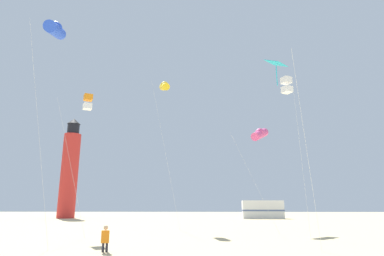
{
  "coord_description": "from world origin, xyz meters",
  "views": [
    {
      "loc": [
        2.55,
        -6.72,
        2.0
      ],
      "look_at": [
        1.77,
        12.91,
        6.8
      ],
      "focal_mm": 29.78,
      "sensor_mm": 36.0,
      "label": 1
    }
  ],
  "objects_px": {
    "kite_box_orange": "(88,102)",
    "kite_tube_rainbow": "(260,134)",
    "kite_tube_gold": "(164,86)",
    "kite_box_white": "(287,85)",
    "kite_flyer_standing": "(105,238)",
    "rv_van_white": "(263,210)",
    "kite_tube_blue": "(55,30)",
    "kite_diamond_cyan": "(278,70)",
    "lighthouse_distant": "(70,170)"
  },
  "relations": [
    {
      "from": "kite_tube_rainbow",
      "to": "kite_tube_blue",
      "type": "height_order",
      "value": "kite_tube_blue"
    },
    {
      "from": "kite_tube_rainbow",
      "to": "rv_van_white",
      "type": "relative_size",
      "value": 1.32
    },
    {
      "from": "kite_flyer_standing",
      "to": "kite_box_orange",
      "type": "bearing_deg",
      "value": -75.88
    },
    {
      "from": "kite_tube_gold",
      "to": "kite_box_white",
      "type": "xyz_separation_m",
      "value": [
        9.69,
        -7.45,
        -2.95
      ]
    },
    {
      "from": "kite_diamond_cyan",
      "to": "kite_box_white",
      "type": "distance_m",
      "value": 7.08
    },
    {
      "from": "kite_flyer_standing",
      "to": "kite_tube_rainbow",
      "type": "xyz_separation_m",
      "value": [
        9.06,
        11.83,
        7.25
      ]
    },
    {
      "from": "kite_tube_rainbow",
      "to": "lighthouse_distant",
      "type": "height_order",
      "value": "lighthouse_distant"
    },
    {
      "from": "kite_tube_rainbow",
      "to": "kite_box_orange",
      "type": "height_order",
      "value": "kite_box_orange"
    },
    {
      "from": "kite_tube_blue",
      "to": "kite_box_white",
      "type": "xyz_separation_m",
      "value": [
        14.41,
        5.28,
        -1.59
      ]
    },
    {
      "from": "kite_box_white",
      "to": "rv_van_white",
      "type": "bearing_deg",
      "value": 83.98
    },
    {
      "from": "kite_tube_rainbow",
      "to": "kite_box_white",
      "type": "relative_size",
      "value": 0.79
    },
    {
      "from": "kite_flyer_standing",
      "to": "kite_box_white",
      "type": "xyz_separation_m",
      "value": [
        10.25,
        6.9,
        9.67
      ]
    },
    {
      "from": "kite_box_orange",
      "to": "lighthouse_distant",
      "type": "relative_size",
      "value": 0.6
    },
    {
      "from": "kite_box_white",
      "to": "lighthouse_distant",
      "type": "relative_size",
      "value": 0.65
    },
    {
      "from": "kite_box_orange",
      "to": "rv_van_white",
      "type": "xyz_separation_m",
      "value": [
        17.81,
        30.53,
        -8.09
      ]
    },
    {
      "from": "kite_tube_blue",
      "to": "lighthouse_distant",
      "type": "distance_m",
      "value": 39.55
    },
    {
      "from": "kite_tube_gold",
      "to": "rv_van_white",
      "type": "relative_size",
      "value": 2.15
    },
    {
      "from": "kite_tube_blue",
      "to": "lighthouse_distant",
      "type": "bearing_deg",
      "value": 111.17
    },
    {
      "from": "kite_flyer_standing",
      "to": "kite_box_orange",
      "type": "distance_m",
      "value": 12.46
    },
    {
      "from": "kite_flyer_standing",
      "to": "kite_diamond_cyan",
      "type": "xyz_separation_m",
      "value": [
        8.09,
        0.37,
        7.99
      ]
    },
    {
      "from": "kite_tube_gold",
      "to": "kite_box_orange",
      "type": "bearing_deg",
      "value": -125.78
    },
    {
      "from": "kite_diamond_cyan",
      "to": "lighthouse_distant",
      "type": "relative_size",
      "value": 0.55
    },
    {
      "from": "rv_van_white",
      "to": "kite_flyer_standing",
      "type": "bearing_deg",
      "value": -108.42
    },
    {
      "from": "kite_diamond_cyan",
      "to": "lighthouse_distant",
      "type": "bearing_deg",
      "value": 124.89
    },
    {
      "from": "kite_diamond_cyan",
      "to": "kite_box_white",
      "type": "height_order",
      "value": "kite_box_white"
    },
    {
      "from": "kite_box_orange",
      "to": "kite_tube_blue",
      "type": "xyz_separation_m",
      "value": [
        0.1,
        -6.03,
        2.4
      ]
    },
    {
      "from": "kite_tube_blue",
      "to": "kite_box_white",
      "type": "distance_m",
      "value": 15.43
    },
    {
      "from": "kite_tube_rainbow",
      "to": "kite_diamond_cyan",
      "type": "bearing_deg",
      "value": -94.83
    },
    {
      "from": "kite_flyer_standing",
      "to": "kite_diamond_cyan",
      "type": "bearing_deg",
      "value": 167.64
    },
    {
      "from": "kite_diamond_cyan",
      "to": "kite_box_orange",
      "type": "bearing_deg",
      "value": 149.47
    },
    {
      "from": "kite_tube_blue",
      "to": "lighthouse_distant",
      "type": "relative_size",
      "value": 0.75
    },
    {
      "from": "kite_tube_blue",
      "to": "kite_tube_rainbow",
      "type": "bearing_deg",
      "value": 37.66
    },
    {
      "from": "kite_flyer_standing",
      "to": "lighthouse_distant",
      "type": "relative_size",
      "value": 0.07
    },
    {
      "from": "kite_diamond_cyan",
      "to": "rv_van_white",
      "type": "relative_size",
      "value": 1.41
    },
    {
      "from": "kite_tube_blue",
      "to": "kite_diamond_cyan",
      "type": "bearing_deg",
      "value": -5.84
    },
    {
      "from": "kite_tube_rainbow",
      "to": "kite_box_orange",
      "type": "relative_size",
      "value": 0.85
    },
    {
      "from": "kite_tube_rainbow",
      "to": "kite_tube_blue",
      "type": "bearing_deg",
      "value": -142.34
    },
    {
      "from": "kite_flyer_standing",
      "to": "rv_van_white",
      "type": "bearing_deg",
      "value": -124.51
    },
    {
      "from": "kite_tube_rainbow",
      "to": "rv_van_white",
      "type": "height_order",
      "value": "kite_tube_rainbow"
    },
    {
      "from": "kite_box_orange",
      "to": "lighthouse_distant",
      "type": "bearing_deg",
      "value": 114.71
    },
    {
      "from": "kite_tube_blue",
      "to": "kite_diamond_cyan",
      "type": "distance_m",
      "value": 12.74
    },
    {
      "from": "kite_tube_gold",
      "to": "kite_diamond_cyan",
      "type": "distance_m",
      "value": 16.54
    },
    {
      "from": "kite_flyer_standing",
      "to": "kite_tube_blue",
      "type": "distance_m",
      "value": 12.11
    },
    {
      "from": "kite_box_orange",
      "to": "kite_tube_rainbow",
      "type": "bearing_deg",
      "value": 17.4
    },
    {
      "from": "kite_tube_rainbow",
      "to": "lighthouse_distant",
      "type": "xyz_separation_m",
      "value": [
        -27.43,
        26.48,
        -0.03
      ]
    },
    {
      "from": "kite_box_orange",
      "to": "kite_box_white",
      "type": "height_order",
      "value": "kite_box_white"
    },
    {
      "from": "kite_tube_gold",
      "to": "kite_box_white",
      "type": "distance_m",
      "value": 12.57
    },
    {
      "from": "kite_tube_gold",
      "to": "rv_van_white",
      "type": "height_order",
      "value": "kite_tube_gold"
    },
    {
      "from": "kite_tube_rainbow",
      "to": "rv_van_white",
      "type": "xyz_separation_m",
      "value": [
        4.48,
        26.36,
        -6.48
      ]
    },
    {
      "from": "kite_box_orange",
      "to": "kite_flyer_standing",
      "type": "bearing_deg",
      "value": -60.9
    }
  ]
}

